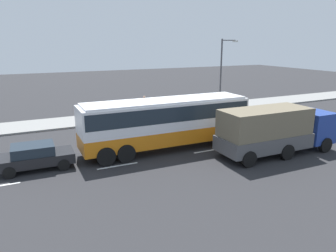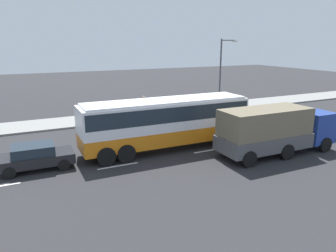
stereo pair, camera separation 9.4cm
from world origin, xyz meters
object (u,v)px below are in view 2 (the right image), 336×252
Objects in this scene: cargo_truck at (275,129)px; pedestrian_near_curb at (144,103)px; coach_bus at (166,119)px; street_lamp at (222,69)px; car_black_sedan at (35,156)px.

pedestrian_near_curb is (-3.14, 14.28, -0.51)m from cargo_truck.
street_lamp is (10.46, 8.76, 2.15)m from coach_bus.
car_black_sedan is (-13.80, 3.82, -0.86)m from cargo_truck.
cargo_truck is (5.74, -3.80, -0.45)m from coach_bus.
pedestrian_near_curb is 0.24× the size of street_lamp.
street_lamp reaches higher than coach_bus.
car_black_sedan is 2.45× the size of pedestrian_near_curb.
street_lamp is (18.52, 8.74, 3.46)m from car_black_sedan.
cargo_truck is at bearing -162.75° from pedestrian_near_curb.
car_black_sedan is 20.77m from street_lamp.
street_lamp reaches higher than pedestrian_near_curb.
car_black_sedan is 0.58× the size of street_lamp.
cargo_truck reaches higher than pedestrian_near_curb.
street_lamp is (7.86, -1.72, 3.11)m from pedestrian_near_curb.
cargo_truck reaches higher than car_black_sedan.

